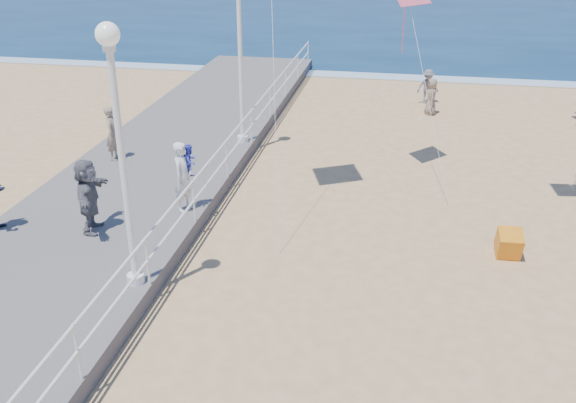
% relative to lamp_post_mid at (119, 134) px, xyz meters
% --- Properties ---
extents(ground, '(160.00, 160.00, 0.00)m').
position_rel_lamp_post_mid_xyz_m(ground, '(5.35, 0.00, -3.66)').
color(ground, tan).
rests_on(ground, ground).
extents(surf_line, '(160.00, 1.20, 0.04)m').
position_rel_lamp_post_mid_xyz_m(surf_line, '(5.35, 20.50, -3.63)').
color(surf_line, white).
rests_on(surf_line, ground).
extents(boardwalk, '(5.00, 44.00, 0.40)m').
position_rel_lamp_post_mid_xyz_m(boardwalk, '(-2.15, 0.00, -3.46)').
color(boardwalk, slate).
rests_on(boardwalk, ground).
extents(railing, '(0.05, 42.00, 0.55)m').
position_rel_lamp_post_mid_xyz_m(railing, '(0.30, 0.00, -2.41)').
color(railing, white).
rests_on(railing, boardwalk).
extents(lamp_post_mid, '(0.44, 0.44, 5.32)m').
position_rel_lamp_post_mid_xyz_m(lamp_post_mid, '(0.00, 0.00, 0.00)').
color(lamp_post_mid, white).
rests_on(lamp_post_mid, boardwalk).
extents(lamp_post_far, '(0.44, 0.44, 5.32)m').
position_rel_lamp_post_mid_xyz_m(lamp_post_far, '(0.00, 9.00, 0.00)').
color(lamp_post_far, white).
rests_on(lamp_post_far, boardwalk).
extents(woman_holding_toddler, '(0.57, 0.75, 1.84)m').
position_rel_lamp_post_mid_xyz_m(woman_holding_toddler, '(-0.14, 3.59, -2.34)').
color(woman_holding_toddler, silver).
rests_on(woman_holding_toddler, boardwalk).
extents(toddler_held, '(0.42, 0.49, 0.89)m').
position_rel_lamp_post_mid_xyz_m(toddler_held, '(0.01, 3.74, -1.97)').
color(toddler_held, blue).
rests_on(toddler_held, boardwalk).
extents(spectator_5, '(0.84, 1.77, 1.83)m').
position_rel_lamp_post_mid_xyz_m(spectator_5, '(-1.96, 2.05, -2.34)').
color(spectator_5, slate).
rests_on(spectator_5, boardwalk).
extents(spectator_6, '(0.46, 0.65, 1.68)m').
position_rel_lamp_post_mid_xyz_m(spectator_6, '(-3.49, 6.70, -2.42)').
color(spectator_6, gray).
rests_on(spectator_6, boardwalk).
extents(beach_walker_a, '(1.05, 0.81, 1.43)m').
position_rel_lamp_post_mid_xyz_m(beach_walker_a, '(6.11, 16.26, -2.95)').
color(beach_walker_a, '#5D5D62').
rests_on(beach_walker_a, ground).
extents(beach_walker_c, '(0.57, 0.77, 1.44)m').
position_rel_lamp_post_mid_xyz_m(beach_walker_c, '(6.23, 14.66, -2.94)').
color(beach_walker_c, '#85745C').
rests_on(beach_walker_c, ground).
extents(box_kite, '(0.58, 0.73, 0.74)m').
position_rel_lamp_post_mid_xyz_m(box_kite, '(7.88, 3.28, -3.36)').
color(box_kite, '#DE480D').
rests_on(box_kite, ground).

